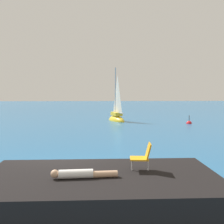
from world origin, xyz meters
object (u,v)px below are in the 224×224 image
at_px(beach_chair, 143,155).
at_px(marker_buoy, 189,124).
at_px(person_sunbather, 81,174).
at_px(sailboat_near, 117,118).

distance_m(beach_chair, marker_buoy, 20.97).
relative_size(person_sunbather, marker_buoy, 1.56).
bearing_deg(beach_chair, person_sunbather, 24.30).
bearing_deg(beach_chair, marker_buoy, -107.35).
relative_size(beach_chair, marker_buoy, 0.71).
relative_size(person_sunbather, beach_chair, 2.21).
height_order(sailboat_near, marker_buoy, sailboat_near).
height_order(beach_chair, marker_buoy, beach_chair).
relative_size(sailboat_near, marker_buoy, 5.83).
bearing_deg(marker_buoy, beach_chair, -111.90).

